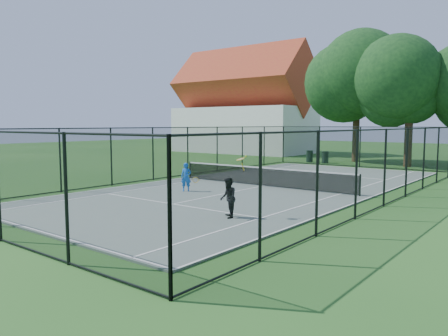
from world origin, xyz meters
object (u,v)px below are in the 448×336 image
Objects in this scene: trash_bin_right at (325,157)px; player_blue at (186,177)px; tennis_net at (263,176)px; trash_bin_left at (310,156)px; player_black at (228,198)px.

player_blue is (1.64, -18.28, 0.23)m from trash_bin_right.
trash_bin_left is at bearing 108.56° from tennis_net.
trash_bin_left is 18.58m from player_blue.
tennis_net is at bearing -71.44° from trash_bin_left.
trash_bin_left is 23.17m from player_black.
trash_bin_right is 22.66m from player_black.
player_black is (3.20, -7.03, 0.16)m from tennis_net.
player_blue reaches higher than trash_bin_left.
tennis_net is 10.33× the size of trash_bin_left.
player_blue is 6.08m from player_black.
player_black reaches higher than player_blue.
tennis_net is 4.11m from player_blue.
trash_bin_right is 0.73× the size of player_blue.
trash_bin_left is at bearing 178.26° from trash_bin_right.
tennis_net reaches higher than trash_bin_right.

